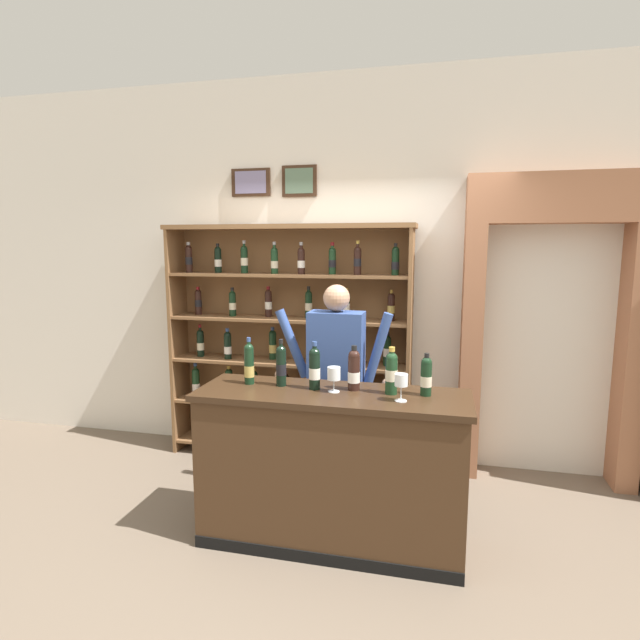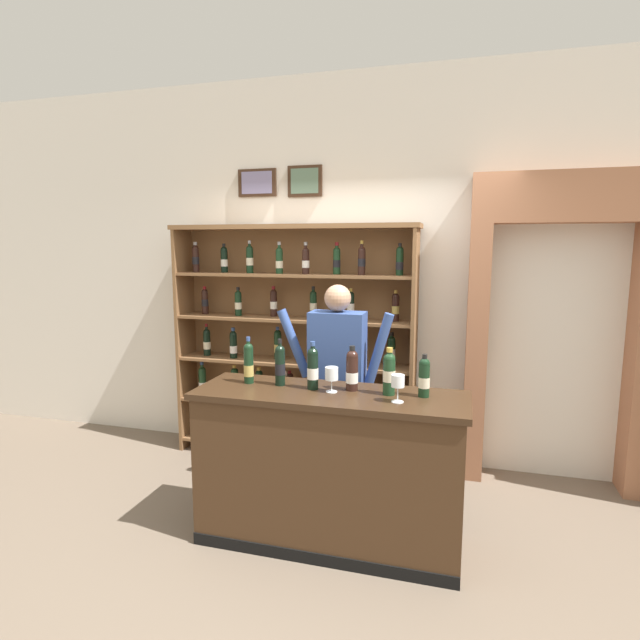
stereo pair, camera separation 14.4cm
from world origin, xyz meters
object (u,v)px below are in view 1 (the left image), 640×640
(wine_glass_center, at_px, (334,375))
(wine_glass_left, at_px, (401,382))
(tasting_bottle_riserva, at_px, (315,368))
(tasting_counter, at_px, (331,468))
(tasting_bottle_rosso, at_px, (281,365))
(tasting_bottle_chianti, at_px, (249,364))
(tasting_bottle_grappa, at_px, (354,370))
(tasting_bottle_vin_santo, at_px, (391,372))
(tasting_bottle_brunello, at_px, (426,376))
(wine_shelf, at_px, (289,339))
(shopkeeper, at_px, (336,371))

(wine_glass_center, bearing_deg, wine_glass_left, -12.83)
(wine_glass_center, bearing_deg, tasting_bottle_riserva, 165.10)
(tasting_counter, xyz_separation_m, tasting_bottle_rosso, (-0.36, 0.07, 0.65))
(tasting_counter, height_order, wine_glass_center, wine_glass_center)
(tasting_bottle_chianti, bearing_deg, tasting_bottle_grappa, 1.55)
(tasting_counter, distance_m, wine_glass_center, 0.62)
(tasting_bottle_rosso, height_order, tasting_bottle_vin_santo, tasting_bottle_rosso)
(tasting_bottle_brunello, height_order, wine_glass_left, tasting_bottle_brunello)
(wine_shelf, distance_m, tasting_bottle_vin_santo, 1.59)
(shopkeeper, height_order, tasting_bottle_chianti, shopkeeper)
(tasting_bottle_chianti, bearing_deg, tasting_bottle_vin_santo, -0.84)
(tasting_bottle_grappa, bearing_deg, tasting_bottle_vin_santo, -7.77)
(tasting_bottle_grappa, relative_size, wine_glass_center, 1.79)
(wine_shelf, relative_size, tasting_bottle_vin_santo, 7.43)
(tasting_bottle_vin_santo, bearing_deg, tasting_bottle_riserva, -179.09)
(tasting_bottle_riserva, bearing_deg, wine_glass_center, -14.90)
(shopkeeper, distance_m, tasting_bottle_grappa, 0.52)
(tasting_bottle_grappa, distance_m, tasting_bottle_brunello, 0.45)
(wine_shelf, relative_size, tasting_bottle_chianti, 7.02)
(tasting_bottle_chianti, height_order, wine_glass_left, tasting_bottle_chianti)
(tasting_bottle_rosso, relative_size, tasting_bottle_riserva, 1.00)
(tasting_bottle_chianti, distance_m, wine_glass_left, 1.03)
(shopkeeper, height_order, wine_glass_center, shopkeeper)
(tasting_bottle_riserva, bearing_deg, tasting_bottle_chianti, 177.27)
(tasting_bottle_chianti, distance_m, tasting_bottle_brunello, 1.16)
(wine_glass_left, bearing_deg, tasting_bottle_rosso, 168.66)
(tasting_bottle_chianti, xyz_separation_m, wine_glass_left, (1.02, -0.15, -0.02))
(shopkeeper, bearing_deg, tasting_bottle_chianti, -135.86)
(tasting_bottle_rosso, height_order, wine_glass_left, tasting_bottle_rosso)
(tasting_bottle_brunello, height_order, wine_glass_center, tasting_bottle_brunello)
(shopkeeper, xyz_separation_m, tasting_bottle_chianti, (-0.49, -0.48, 0.14))
(tasting_bottle_grappa, distance_m, wine_glass_center, 0.14)
(tasting_counter, height_order, tasting_bottle_chianti, tasting_bottle_chianti)
(tasting_bottle_rosso, relative_size, tasting_bottle_vin_santo, 1.05)
(tasting_counter, bearing_deg, shopkeeper, 98.75)
(tasting_bottle_chianti, relative_size, tasting_bottle_brunello, 1.19)
(wine_shelf, bearing_deg, wine_glass_left, -50.81)
(shopkeeper, relative_size, tasting_bottle_riserva, 5.30)
(tasting_bottle_grappa, xyz_separation_m, tasting_bottle_brunello, (0.45, -0.02, -0.01))
(tasting_bottle_chianti, bearing_deg, tasting_bottle_rosso, 1.20)
(tasting_bottle_chianti, height_order, tasting_bottle_grappa, tasting_bottle_chianti)
(tasting_counter, bearing_deg, tasting_bottle_vin_santo, 8.54)
(wine_glass_center, bearing_deg, tasting_bottle_brunello, 5.72)
(tasting_bottle_grappa, distance_m, wine_glass_left, 0.36)
(shopkeeper, bearing_deg, wine_glass_left, -50.46)
(wine_shelf, bearing_deg, tasting_bottle_rosso, -75.62)
(wine_shelf, xyz_separation_m, tasting_counter, (0.66, -1.26, -0.59))
(wine_shelf, bearing_deg, wine_glass_center, -61.75)
(tasting_counter, bearing_deg, wine_glass_left, -11.07)
(shopkeeper, bearing_deg, tasting_bottle_vin_santo, -47.52)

